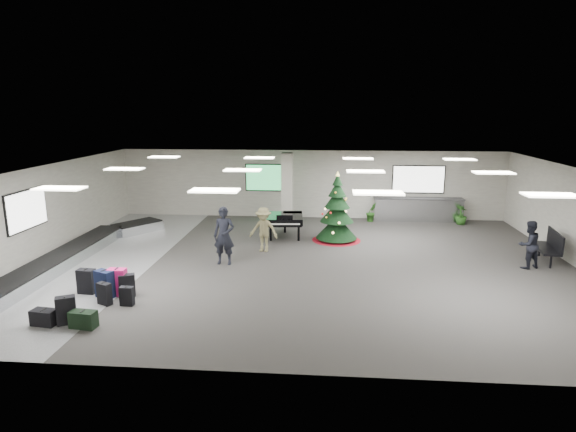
# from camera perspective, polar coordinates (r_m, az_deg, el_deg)

# --- Properties ---
(ground) EXTENTS (18.00, 18.00, 0.00)m
(ground) POSITION_cam_1_polar(r_m,az_deg,el_deg) (16.39, 1.76, -5.56)
(ground) COLOR #34322F
(ground) RESTS_ON ground
(room_envelope) EXTENTS (18.02, 14.02, 3.21)m
(room_envelope) POSITION_cam_1_polar(r_m,az_deg,el_deg) (16.50, 0.61, 2.91)
(room_envelope) COLOR #A29E94
(room_envelope) RESTS_ON ground
(baggage_carousel) EXTENTS (2.28, 9.71, 0.43)m
(baggage_carousel) POSITION_cam_1_polar(r_m,az_deg,el_deg) (18.37, -23.55, -3.93)
(baggage_carousel) COLOR silver
(baggage_carousel) RESTS_ON ground
(service_counter) EXTENTS (4.05, 0.65, 1.08)m
(service_counter) POSITION_cam_1_polar(r_m,az_deg,el_deg) (23.06, 15.14, 0.78)
(service_counter) COLOR silver
(service_counter) RESTS_ON ground
(suitcase_0) EXTENTS (0.51, 0.43, 0.72)m
(suitcase_0) POSITION_cam_1_polar(r_m,az_deg,el_deg) (13.01, -24.81, -10.11)
(suitcase_0) COLOR black
(suitcase_0) RESTS_ON ground
(suitcase_1) EXTENTS (0.43, 0.35, 0.62)m
(suitcase_1) POSITION_cam_1_polar(r_m,az_deg,el_deg) (13.86, -20.93, -8.60)
(suitcase_1) COLOR black
(suitcase_1) RESTS_ON ground
(pink_suitcase) EXTENTS (0.50, 0.28, 0.80)m
(pink_suitcase) POSITION_cam_1_polar(r_m,az_deg,el_deg) (14.34, -19.55, -7.40)
(pink_suitcase) COLOR #DA1C6D
(pink_suitcase) RESTS_ON ground
(suitcase_3) EXTENTS (0.48, 0.36, 0.66)m
(suitcase_3) POSITION_cam_1_polar(r_m,az_deg,el_deg) (14.22, -18.53, -7.80)
(suitcase_3) COLOR black
(suitcase_3) RESTS_ON ground
(navy_suitcase) EXTENTS (0.58, 0.47, 0.80)m
(navy_suitcase) POSITION_cam_1_polar(r_m,az_deg,el_deg) (14.31, -20.89, -7.55)
(navy_suitcase) COLOR black
(navy_suitcase) RESTS_ON ground
(green_duffel) EXTENTS (0.65, 0.37, 0.43)m
(green_duffel) POSITION_cam_1_polar(r_m,az_deg,el_deg) (12.70, -23.09, -11.20)
(green_duffel) COLOR black
(green_duffel) RESTS_ON ground
(suitcase_7) EXTENTS (0.36, 0.20, 0.53)m
(suitcase_7) POSITION_cam_1_polar(r_m,az_deg,el_deg) (13.62, -18.55, -8.98)
(suitcase_7) COLOR black
(suitcase_7) RESTS_ON ground
(suitcase_8) EXTENTS (0.50, 0.31, 0.73)m
(suitcase_8) POSITION_cam_1_polar(r_m,az_deg,el_deg) (14.82, -22.76, -7.16)
(suitcase_8) COLOR black
(suitcase_8) RESTS_ON ground
(black_duffel) EXTENTS (0.63, 0.40, 0.41)m
(black_duffel) POSITION_cam_1_polar(r_m,az_deg,el_deg) (13.24, -26.93, -10.66)
(black_duffel) COLOR black
(black_duffel) RESTS_ON ground
(christmas_tree) EXTENTS (1.93, 1.93, 2.75)m
(christmas_tree) POSITION_cam_1_polar(r_m,az_deg,el_deg) (18.99, 5.80, -0.12)
(christmas_tree) COLOR maroon
(christmas_tree) RESTS_ON ground
(grand_piano) EXTENTS (1.55, 1.92, 1.04)m
(grand_piano) POSITION_cam_1_polar(r_m,az_deg,el_deg) (19.43, -0.38, -0.37)
(grand_piano) COLOR black
(grand_piano) RESTS_ON ground
(bench) EXTENTS (0.83, 1.77, 1.08)m
(bench) POSITION_cam_1_polar(r_m,az_deg,el_deg) (18.56, 28.61, -3.00)
(bench) COLOR black
(bench) RESTS_ON ground
(traveler_a) EXTENTS (0.73, 0.50, 1.95)m
(traveler_a) POSITION_cam_1_polar(r_m,az_deg,el_deg) (16.15, -7.58, -2.34)
(traveler_a) COLOR black
(traveler_a) RESTS_ON ground
(traveler_b) EXTENTS (1.16, 0.81, 1.64)m
(traveler_b) POSITION_cam_1_polar(r_m,az_deg,el_deg) (17.47, -2.92, -1.62)
(traveler_b) COLOR #898154
(traveler_b) RESTS_ON ground
(traveler_bench) EXTENTS (0.94, 0.85, 1.59)m
(traveler_bench) POSITION_cam_1_polar(r_m,az_deg,el_deg) (17.50, 26.63, -3.05)
(traveler_bench) COLOR black
(traveler_bench) RESTS_ON ground
(potted_plant_left) EXTENTS (0.61, 0.57, 0.89)m
(potted_plant_left) POSITION_cam_1_polar(r_m,az_deg,el_deg) (22.47, 9.85, 0.46)
(potted_plant_left) COLOR #1C4215
(potted_plant_left) RESTS_ON ground
(potted_plant_right) EXTENTS (0.70, 0.70, 0.89)m
(potted_plant_right) POSITION_cam_1_polar(r_m,az_deg,el_deg) (22.94, 19.84, 0.14)
(potted_plant_right) COLOR #1C4215
(potted_plant_right) RESTS_ON ground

